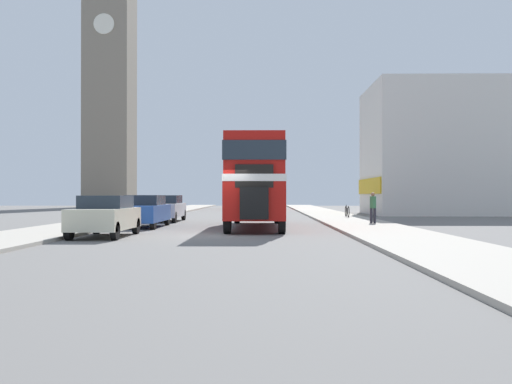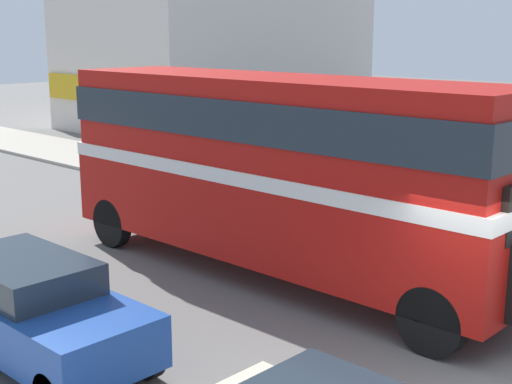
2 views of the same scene
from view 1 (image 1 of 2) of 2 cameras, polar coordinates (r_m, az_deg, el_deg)
name	(u,v)px [view 1 (image 1 of 2)]	position (r m, az deg, el deg)	size (l,w,h in m)	color
ground_plane	(215,235)	(21.90, -4.11, -4.32)	(120.00, 120.00, 0.00)	slate
sidewalk_right	(392,234)	(22.36, 13.44, -4.08)	(3.50, 120.00, 0.12)	#A8A093
sidewalk_left	(40,233)	(23.45, -20.82, -3.89)	(3.50, 120.00, 0.12)	#A8A093
double_decker_bus	(256,176)	(26.78, 0.00, 1.57)	(2.46, 10.41, 4.02)	#B2140F
bus_distant	(256,185)	(62.16, -0.03, 0.70)	(2.41, 10.72, 4.40)	red
car_parked_near	(105,216)	(21.65, -14.84, -2.29)	(1.77, 4.08, 1.52)	beige
car_parked_mid	(145,211)	(27.63, -11.05, -1.85)	(1.72, 4.59, 1.53)	#1E479E
car_parked_far	(165,208)	(33.44, -9.07, -1.58)	(1.84, 4.52, 1.52)	silver
pedestrian_walking	(373,206)	(29.27, 11.62, -1.35)	(0.31, 0.31, 1.55)	#282833
bicycle_on_pavement	(347,211)	(37.13, 9.10, -1.92)	(0.05, 1.76, 0.78)	black
church_tower	(110,65)	(76.47, -14.38, 12.23)	(5.91, 5.91, 35.60)	gray
shop_building_block	(462,150)	(48.14, 19.87, 3.94)	(14.68, 9.56, 10.18)	silver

